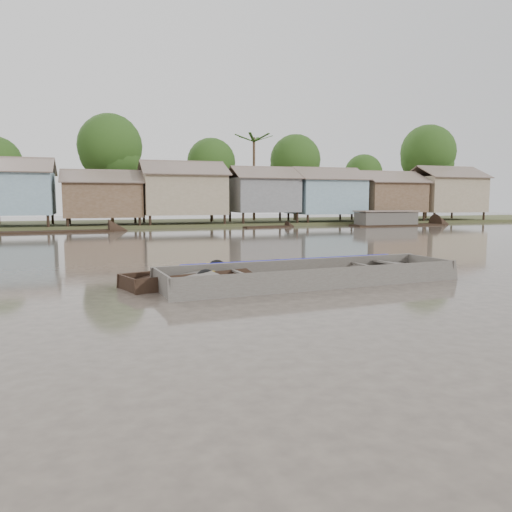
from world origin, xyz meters
name	(u,v)px	position (x,y,z in m)	size (l,w,h in m)	color
ground	(288,288)	(0.00, 0.00, 0.00)	(120.00, 120.00, 0.00)	#483E37
riverbank	(184,190)	(3.03, 31.86, 3.07)	(120.00, 12.47, 10.22)	#384723
banana_boat	(215,276)	(-1.54, 1.62, 0.13)	(5.45, 2.86, 0.75)	black
viewer_boat	(311,280)	(0.88, 0.53, 0.08)	(8.45, 2.81, 0.67)	#46423B
distant_boats	(348,224)	(14.78, 23.89, 0.24)	(35.91, 15.17, 1.38)	black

